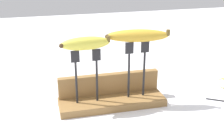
# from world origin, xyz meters

# --- Properties ---
(ground_plane) EXTENTS (3.00, 3.00, 0.00)m
(ground_plane) POSITION_xyz_m (0.00, 0.00, 0.00)
(ground_plane) COLOR silver
(wooden_board) EXTENTS (0.34, 0.10, 0.02)m
(wooden_board) POSITION_xyz_m (0.00, 0.00, 0.01)
(wooden_board) COLOR olive
(wooden_board) RESTS_ON ground
(board_backstop) EXTENTS (0.34, 0.02, 0.07)m
(board_backstop) POSITION_xyz_m (0.00, 0.04, 0.06)
(board_backstop) COLOR olive
(board_backstop) RESTS_ON wooden_board
(fork_stand_left) EXTENTS (0.09, 0.01, 0.17)m
(fork_stand_left) POSITION_xyz_m (-0.08, -0.00, 0.13)
(fork_stand_left) COLOR black
(fork_stand_left) RESTS_ON wooden_board
(fork_stand_right) EXTENTS (0.08, 0.01, 0.19)m
(fork_stand_right) POSITION_xyz_m (0.08, -0.00, 0.14)
(fork_stand_right) COLOR black
(fork_stand_right) RESTS_ON wooden_board
(banana_raised_left) EXTENTS (0.15, 0.04, 0.04)m
(banana_raised_left) POSITION_xyz_m (-0.08, -0.00, 0.22)
(banana_raised_left) COLOR #DBD147
(banana_raised_left) RESTS_ON fork_stand_left
(banana_raised_right) EXTENTS (0.20, 0.07, 0.04)m
(banana_raised_right) POSITION_xyz_m (0.08, -0.00, 0.23)
(banana_raised_right) COLOR gold
(banana_raised_right) RESTS_ON fork_stand_right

